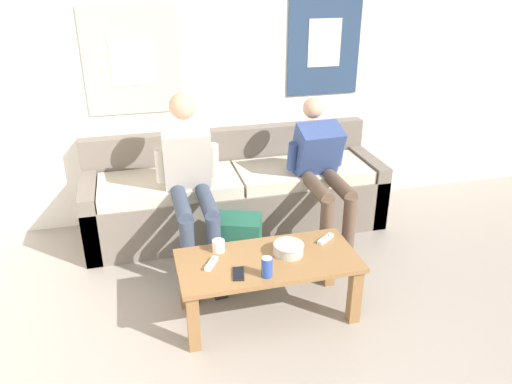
{
  "coord_description": "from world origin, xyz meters",
  "views": [
    {
      "loc": [
        -0.58,
        -1.31,
        2.09
      ],
      "look_at": [
        0.18,
        1.62,
        0.68
      ],
      "focal_mm": 35.0,
      "sensor_mm": 36.0,
      "label": 1
    }
  ],
  "objects_px": {
    "drink_can_blue": "(267,267)",
    "game_controller_near_right": "(326,239)",
    "couch": "(236,195)",
    "ceramic_bowl": "(288,248)",
    "coffee_table": "(268,269)",
    "pillar_candle": "(218,246)",
    "person_seated_adult": "(190,176)",
    "person_seated_teen": "(322,170)",
    "backpack": "(237,246)",
    "cell_phone": "(238,274)",
    "game_controller_near_left": "(211,264)"
  },
  "relations": [
    {
      "from": "drink_can_blue",
      "to": "game_controller_near_right",
      "type": "bearing_deg",
      "value": 31.5
    },
    {
      "from": "couch",
      "to": "ceramic_bowl",
      "type": "height_order",
      "value": "couch"
    },
    {
      "from": "coffee_table",
      "to": "pillar_candle",
      "type": "xyz_separation_m",
      "value": [
        -0.28,
        0.17,
        0.12
      ]
    },
    {
      "from": "coffee_table",
      "to": "drink_can_blue",
      "type": "distance_m",
      "value": 0.23
    },
    {
      "from": "coffee_table",
      "to": "pillar_candle",
      "type": "bearing_deg",
      "value": 149.13
    },
    {
      "from": "person_seated_adult",
      "to": "person_seated_teen",
      "type": "bearing_deg",
      "value": 0.63
    },
    {
      "from": "backpack",
      "to": "drink_can_blue",
      "type": "height_order",
      "value": "drink_can_blue"
    },
    {
      "from": "couch",
      "to": "person_seated_adult",
      "type": "height_order",
      "value": "person_seated_adult"
    },
    {
      "from": "cell_phone",
      "to": "person_seated_adult",
      "type": "bearing_deg",
      "value": 98.97
    },
    {
      "from": "drink_can_blue",
      "to": "cell_phone",
      "type": "xyz_separation_m",
      "value": [
        -0.16,
        0.06,
        -0.06
      ]
    },
    {
      "from": "person_seated_teen",
      "to": "game_controller_near_right",
      "type": "bearing_deg",
      "value": -108.76
    },
    {
      "from": "couch",
      "to": "person_seated_teen",
      "type": "relative_size",
      "value": 2.19
    },
    {
      "from": "person_seated_teen",
      "to": "backpack",
      "type": "relative_size",
      "value": 2.6
    },
    {
      "from": "person_seated_teen",
      "to": "backpack",
      "type": "height_order",
      "value": "person_seated_teen"
    },
    {
      "from": "ceramic_bowl",
      "to": "game_controller_near_left",
      "type": "bearing_deg",
      "value": -178.84
    },
    {
      "from": "coffee_table",
      "to": "game_controller_near_left",
      "type": "relative_size",
      "value": 7.98
    },
    {
      "from": "game_controller_near_left",
      "to": "game_controller_near_right",
      "type": "xyz_separation_m",
      "value": [
        0.78,
        0.1,
        0.0
      ]
    },
    {
      "from": "cell_phone",
      "to": "game_controller_near_left",
      "type": "bearing_deg",
      "value": 135.5
    },
    {
      "from": "coffee_table",
      "to": "backpack",
      "type": "height_order",
      "value": "backpack"
    },
    {
      "from": "person_seated_adult",
      "to": "ceramic_bowl",
      "type": "xyz_separation_m",
      "value": [
        0.5,
        -0.78,
        -0.22
      ]
    },
    {
      "from": "game_controller_near_left",
      "to": "couch",
      "type": "bearing_deg",
      "value": 71.02
    },
    {
      "from": "pillar_candle",
      "to": "game_controller_near_left",
      "type": "distance_m",
      "value": 0.17
    },
    {
      "from": "person_seated_teen",
      "to": "ceramic_bowl",
      "type": "height_order",
      "value": "person_seated_teen"
    },
    {
      "from": "person_seated_teen",
      "to": "couch",
      "type": "bearing_deg",
      "value": 147.23
    },
    {
      "from": "ceramic_bowl",
      "to": "backpack",
      "type": "bearing_deg",
      "value": 113.69
    },
    {
      "from": "couch",
      "to": "drink_can_blue",
      "type": "relative_size",
      "value": 19.76
    },
    {
      "from": "person_seated_teen",
      "to": "cell_phone",
      "type": "height_order",
      "value": "person_seated_teen"
    },
    {
      "from": "coffee_table",
      "to": "game_controller_near_right",
      "type": "xyz_separation_m",
      "value": [
        0.43,
        0.12,
        0.09
      ]
    },
    {
      "from": "couch",
      "to": "cell_phone",
      "type": "xyz_separation_m",
      "value": [
        -0.27,
        -1.32,
        0.13
      ]
    },
    {
      "from": "coffee_table",
      "to": "drink_can_blue",
      "type": "relative_size",
      "value": 9.03
    },
    {
      "from": "couch",
      "to": "coffee_table",
      "type": "distance_m",
      "value": 1.21
    },
    {
      "from": "coffee_table",
      "to": "drink_can_blue",
      "type": "height_order",
      "value": "drink_can_blue"
    },
    {
      "from": "drink_can_blue",
      "to": "game_controller_near_left",
      "type": "height_order",
      "value": "drink_can_blue"
    },
    {
      "from": "couch",
      "to": "pillar_candle",
      "type": "relative_size",
      "value": 27.74
    },
    {
      "from": "pillar_candle",
      "to": "drink_can_blue",
      "type": "distance_m",
      "value": 0.41
    },
    {
      "from": "couch",
      "to": "ceramic_bowl",
      "type": "bearing_deg",
      "value": -86.07
    },
    {
      "from": "pillar_candle",
      "to": "game_controller_near_left",
      "type": "height_order",
      "value": "pillar_candle"
    },
    {
      "from": "backpack",
      "to": "ceramic_bowl",
      "type": "relative_size",
      "value": 2.21
    },
    {
      "from": "couch",
      "to": "game_controller_near_left",
      "type": "distance_m",
      "value": 1.27
    },
    {
      "from": "couch",
      "to": "backpack",
      "type": "height_order",
      "value": "couch"
    },
    {
      "from": "person_seated_adult",
      "to": "cell_phone",
      "type": "xyz_separation_m",
      "value": [
        0.15,
        -0.92,
        -0.26
      ]
    },
    {
      "from": "pillar_candle",
      "to": "game_controller_near_right",
      "type": "bearing_deg",
      "value": -3.82
    },
    {
      "from": "backpack",
      "to": "couch",
      "type": "bearing_deg",
      "value": 78.18
    },
    {
      "from": "coffee_table",
      "to": "pillar_candle",
      "type": "height_order",
      "value": "pillar_candle"
    },
    {
      "from": "person_seated_teen",
      "to": "game_controller_near_left",
      "type": "bearing_deg",
      "value": -141.73
    },
    {
      "from": "couch",
      "to": "drink_can_blue",
      "type": "bearing_deg",
      "value": -94.76
    },
    {
      "from": "pillar_candle",
      "to": "cell_phone",
      "type": "distance_m",
      "value": 0.29
    },
    {
      "from": "person_seated_teen",
      "to": "game_controller_near_right",
      "type": "distance_m",
      "value": 0.76
    },
    {
      "from": "person_seated_teen",
      "to": "person_seated_adult",
      "type": "bearing_deg",
      "value": -179.37
    },
    {
      "from": "pillar_candle",
      "to": "game_controller_near_right",
      "type": "distance_m",
      "value": 0.71
    }
  ]
}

